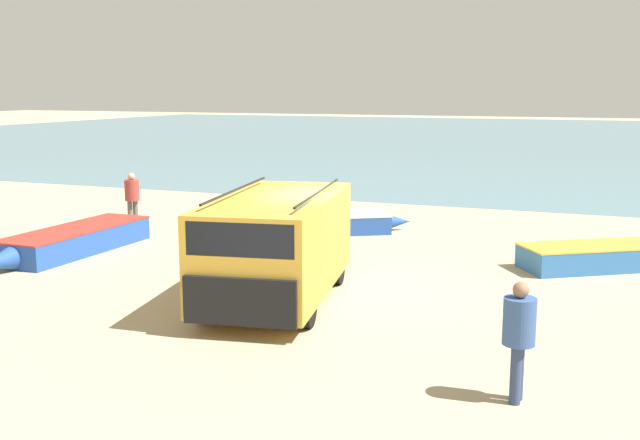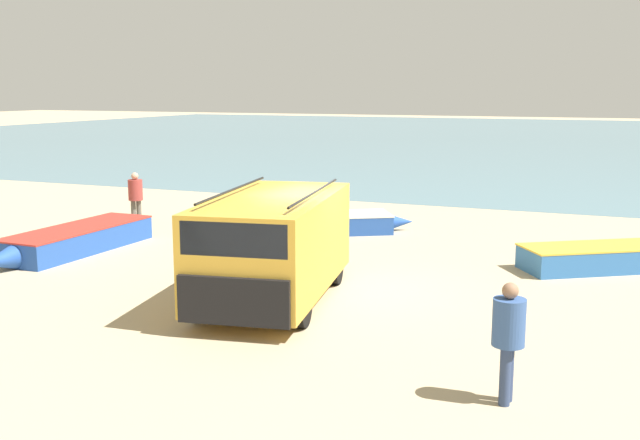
{
  "view_description": "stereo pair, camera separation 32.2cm",
  "coord_description": "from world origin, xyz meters",
  "px_view_note": "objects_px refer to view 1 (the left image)",
  "views": [
    {
      "loc": [
        5.39,
        -14.34,
        4.2
      ],
      "look_at": [
        -1.22,
        2.52,
        1.0
      ],
      "focal_mm": 42.0,
      "sensor_mm": 36.0,
      "label": 1
    },
    {
      "loc": [
        5.69,
        -14.22,
        4.2
      ],
      "look_at": [
        -1.22,
        2.52,
        1.0
      ],
      "focal_mm": 42.0,
      "sensor_mm": 36.0,
      "label": 2
    }
  ],
  "objects_px": {
    "fishing_rowboat_1": "(71,241)",
    "fishing_rowboat_0": "(620,255)",
    "fishing_rowboat_2": "(333,223)",
    "fisherman_1": "(519,331)",
    "fisherman_0": "(132,195)",
    "parked_van": "(277,244)"
  },
  "relations": [
    {
      "from": "fishing_rowboat_2",
      "to": "fisherman_1",
      "type": "bearing_deg",
      "value": -88.69
    },
    {
      "from": "fishing_rowboat_1",
      "to": "fisherman_0",
      "type": "bearing_deg",
      "value": -167.53
    },
    {
      "from": "fishing_rowboat_2",
      "to": "fisherman_0",
      "type": "distance_m",
      "value": 6.24
    },
    {
      "from": "fisherman_1",
      "to": "fishing_rowboat_0",
      "type": "bearing_deg",
      "value": 85.52
    },
    {
      "from": "fishing_rowboat_1",
      "to": "fishing_rowboat_2",
      "type": "bearing_deg",
      "value": 135.1
    },
    {
      "from": "fishing_rowboat_2",
      "to": "fisherman_0",
      "type": "bearing_deg",
      "value": 161.94
    },
    {
      "from": "fisherman_1",
      "to": "parked_van",
      "type": "bearing_deg",
      "value": 151.3
    },
    {
      "from": "fishing_rowboat_1",
      "to": "fisherman_1",
      "type": "relative_size",
      "value": 3.24
    },
    {
      "from": "fishing_rowboat_0",
      "to": "fisherman_1",
      "type": "bearing_deg",
      "value": -132.07
    },
    {
      "from": "fisherman_1",
      "to": "fishing_rowboat_2",
      "type": "bearing_deg",
      "value": 126.15
    },
    {
      "from": "fishing_rowboat_0",
      "to": "parked_van",
      "type": "bearing_deg",
      "value": -172.35
    },
    {
      "from": "fishing_rowboat_2",
      "to": "fisherman_0",
      "type": "height_order",
      "value": "fisherman_0"
    },
    {
      "from": "fishing_rowboat_0",
      "to": "fishing_rowboat_1",
      "type": "distance_m",
      "value": 13.61
    },
    {
      "from": "parked_van",
      "to": "fisherman_0",
      "type": "relative_size",
      "value": 3.19
    },
    {
      "from": "fishing_rowboat_0",
      "to": "fisherman_0",
      "type": "distance_m",
      "value": 13.93
    },
    {
      "from": "fishing_rowboat_0",
      "to": "fisherman_1",
      "type": "height_order",
      "value": "fisherman_1"
    },
    {
      "from": "parked_van",
      "to": "fisherman_1",
      "type": "relative_size",
      "value": 3.16
    },
    {
      "from": "fishing_rowboat_1",
      "to": "parked_van",
      "type": "bearing_deg",
      "value": 73.96
    },
    {
      "from": "parked_van",
      "to": "fishing_rowboat_0",
      "type": "height_order",
      "value": "parked_van"
    },
    {
      "from": "fishing_rowboat_1",
      "to": "fishing_rowboat_0",
      "type": "bearing_deg",
      "value": 105.86
    },
    {
      "from": "fisherman_0",
      "to": "fisherman_1",
      "type": "xyz_separation_m",
      "value": [
        12.59,
        -9.08,
        0.01
      ]
    },
    {
      "from": "fisherman_1",
      "to": "fishing_rowboat_1",
      "type": "bearing_deg",
      "value": 159.85
    }
  ]
}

